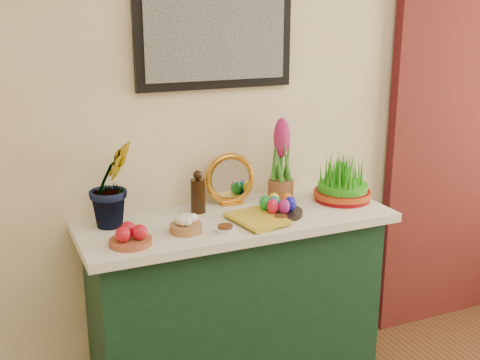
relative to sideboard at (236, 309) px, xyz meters
name	(u,v)px	position (x,y,z in m)	size (l,w,h in m)	color
sideboard	(236,309)	(0.00, 0.00, 0.00)	(1.30, 0.45, 0.85)	#143721
tablecloth	(236,220)	(0.00, 0.00, 0.45)	(1.40, 0.55, 0.04)	silver
hyacinth_green	(111,170)	(-0.52, 0.10, 0.71)	(0.24, 0.21, 0.49)	#337E25
apple_bowl	(130,236)	(-0.51, -0.14, 0.50)	(0.19, 0.19, 0.09)	#99482C
garlic_basket	(186,225)	(-0.27, -0.10, 0.50)	(0.17, 0.17, 0.07)	#AD7845
vinegar_cruet	(198,194)	(-0.13, 0.11, 0.55)	(0.07, 0.07, 0.20)	black
mirror	(230,180)	(0.04, 0.17, 0.58)	(0.25, 0.08, 0.25)	orange
book	(239,223)	(-0.04, -0.13, 0.48)	(0.18, 0.26, 0.04)	gold
spice_dish_left	(225,229)	(-0.12, -0.17, 0.48)	(0.08, 0.08, 0.03)	silver
spice_dish_right	(281,219)	(0.15, -0.15, 0.48)	(0.07, 0.07, 0.03)	silver
egg_plate	(278,207)	(0.18, -0.07, 0.50)	(0.28, 0.28, 0.09)	black
hyacinth_pink	(281,164)	(0.29, 0.12, 0.65)	(0.12, 0.12, 0.40)	brown
wheatgrass_sabzeh	(343,180)	(0.56, 0.00, 0.56)	(0.28, 0.28, 0.22)	maroon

